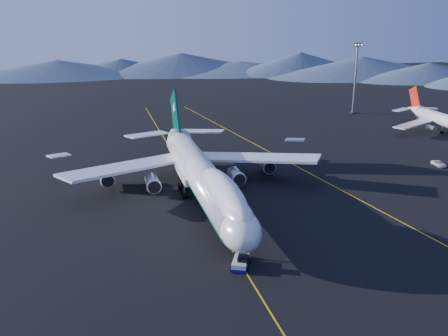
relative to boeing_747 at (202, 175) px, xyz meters
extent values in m
plane|color=black|center=(0.00, -0.03, -5.81)|extent=(500.00, 500.00, 0.00)
cube|color=#E0B60D|center=(0.00, -0.03, -5.80)|extent=(0.25, 220.00, 0.01)
cube|color=#E0B60D|center=(30.00, 9.97, -5.80)|extent=(28.08, 198.09, 0.01)
cone|color=#48596F|center=(-40.81, 231.40, 0.19)|extent=(100.00, 100.00, 12.00)
cone|color=#48596F|center=(36.76, 232.07, 0.19)|extent=(100.00, 100.00, 12.00)
cone|color=#48596F|center=(110.33, 207.46, 0.19)|extent=(100.00, 100.00, 12.00)
cone|color=#48596F|center=(171.87, 160.24, 0.19)|extent=(100.00, 100.00, 12.00)
cylinder|color=silver|center=(0.00, -0.03, -0.21)|extent=(6.50, 56.00, 6.50)
ellipsoid|color=silver|center=(0.00, -28.03, -0.21)|extent=(6.50, 10.40, 6.50)
ellipsoid|color=silver|center=(0.00, -18.53, 2.29)|extent=(5.13, 25.16, 5.85)
cube|color=black|center=(0.00, -30.03, 0.99)|extent=(3.60, 1.61, 1.29)
cone|color=silver|center=(0.00, 32.97, 0.59)|extent=(6.50, 12.00, 6.50)
cube|color=#043E31|center=(0.00, 0.97, -1.11)|extent=(6.24, 60.00, 1.10)
cube|color=silver|center=(0.00, 5.47, -1.31)|extent=(7.50, 13.00, 1.60)
cube|color=silver|center=(-14.50, 11.47, -0.61)|extent=(30.62, 23.28, 2.83)
cube|color=silver|center=(14.50, 11.47, -0.61)|extent=(30.62, 23.28, 2.83)
cylinder|color=slate|center=(-9.50, 7.47, -3.41)|extent=(2.90, 5.50, 2.90)
cylinder|color=slate|center=(-19.00, 13.97, -3.41)|extent=(2.90, 5.50, 2.90)
cylinder|color=slate|center=(9.50, 7.47, -3.41)|extent=(2.90, 5.50, 2.90)
cylinder|color=slate|center=(19.00, 13.97, -3.41)|extent=(2.90, 5.50, 2.90)
cube|color=#043E31|center=(0.00, 31.97, 5.59)|extent=(0.55, 14.11, 15.94)
cube|color=silver|center=(-7.50, 34.47, 0.99)|extent=(12.39, 9.47, 0.98)
cube|color=silver|center=(7.50, 34.47, 0.99)|extent=(12.39, 9.47, 0.98)
cylinder|color=black|center=(0.00, -26.53, -5.26)|extent=(0.90, 1.10, 1.10)
cube|color=silver|center=(-0.28, -29.53, -5.05)|extent=(3.94, 5.04, 1.13)
cube|color=navy|center=(-0.28, -29.53, -5.46)|extent=(4.12, 5.26, 0.51)
cube|color=black|center=(-0.28, -29.53, -4.23)|extent=(2.18, 2.18, 0.92)
cone|color=silver|center=(91.10, 57.95, -1.40)|extent=(4.20, 7.73, 4.20)
cube|color=silver|center=(80.06, 42.50, -2.72)|extent=(18.54, 12.52, 0.39)
cylinder|color=slate|center=(85.03, 39.74, -4.05)|extent=(2.10, 3.86, 2.10)
cube|color=#B31E10|center=(91.10, 58.51, 2.80)|extent=(0.39, 7.53, 8.90)
imported|color=silver|center=(64.68, 8.67, -5.16)|extent=(2.41, 4.80, 1.30)
cylinder|color=black|center=(77.82, 78.22, -5.61)|extent=(2.49, 2.49, 0.42)
cylinder|color=slate|center=(77.82, 78.22, 7.18)|extent=(0.73, 0.73, 25.98)
cube|color=black|center=(77.82, 78.22, 20.48)|extent=(3.33, 0.83, 1.25)
camera|label=1|loc=(-20.57, -96.59, 32.40)|focal=40.00mm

